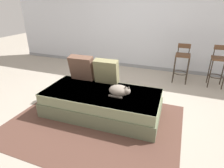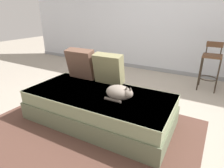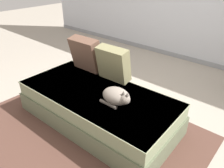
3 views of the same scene
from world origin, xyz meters
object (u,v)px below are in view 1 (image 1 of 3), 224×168
Objects in this scene: throw_pillow_corner at (82,68)px; bar_stool_by_doorway at (219,63)px; cat at (120,91)px; bar_stool_near_window at (182,60)px; couch at (102,102)px; throw_pillow_middle at (106,71)px.

bar_stool_by_doorway is (2.47, 1.62, -0.12)m from throw_pillow_corner.
cat is 2.17m from bar_stool_near_window.
throw_pillow_corner is 2.36m from bar_stool_near_window.
couch is at bearing -134.26° from bar_stool_by_doorway.
bar_stool_near_window is (1.17, 1.97, 0.31)m from couch.
throw_pillow_corner is (-0.54, 0.35, 0.44)m from couch.
throw_pillow_corner reaches higher than couch.
couch is at bearing 175.92° from cat.
cat is at bearing -23.26° from throw_pillow_corner.
throw_pillow_middle is at bearing -127.42° from bar_stool_near_window.
throw_pillow_corner reaches higher than throw_pillow_middle.
bar_stool_near_window is at bearing 52.58° from throw_pillow_middle.
couch is 4.19× the size of throw_pillow_corner.
throw_pillow_corner reaches higher than cat.
cat is (0.38, -0.39, -0.14)m from throw_pillow_middle.
bar_stool_by_doorway reaches higher than throw_pillow_corner.
throw_pillow_middle is (0.48, 0.01, -0.01)m from throw_pillow_corner.
cat is (0.87, -0.37, -0.15)m from throw_pillow_corner.
throw_pillow_middle is at bearing -140.93° from bar_stool_by_doorway.
throw_pillow_corner is 0.52× the size of bar_stool_by_doorway.
bar_stool_near_window reaches higher than throw_pillow_middle.
bar_stool_by_doorway is at bearing 39.07° from throw_pillow_middle.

